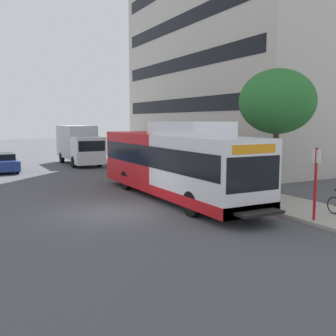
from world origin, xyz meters
name	(u,v)px	position (x,y,z in m)	size (l,w,h in m)	color
ground_plane	(65,184)	(0.00, 8.00, 0.00)	(120.00, 120.00, 0.00)	#4C4C51
sidewalk_curb	(186,179)	(7.00, 6.00, 0.07)	(3.00, 56.00, 0.14)	#A8A399
transit_bus	(174,163)	(3.63, 1.43, 1.70)	(2.58, 12.25, 3.65)	white
bus_stop_sign_pole	(316,178)	(5.81, -5.05, 1.65)	(0.10, 0.36, 2.60)	red
street_tree_near_stop	(277,102)	(8.17, -0.49, 4.58)	(3.62, 3.62, 5.99)	#4C3823
parked_car_far_lane	(3,162)	(-2.55, 15.94, 0.66)	(1.80, 4.50, 1.33)	navy
box_truck_background	(79,144)	(3.63, 18.06, 1.74)	(2.32, 7.01, 3.25)	silver
apartment_tower_backdrop	(234,8)	(15.69, 13.03, 13.05)	(10.19, 21.47, 26.10)	#BCB7AD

